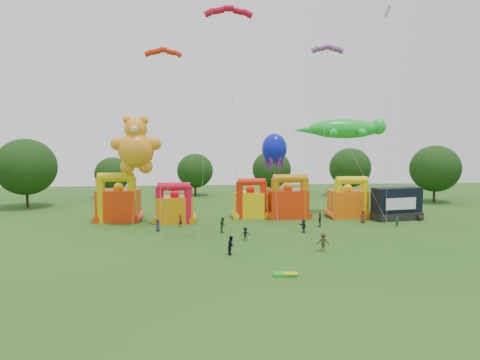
{
  "coord_description": "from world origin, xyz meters",
  "views": [
    {
      "loc": [
        -7.2,
        -34.32,
        11.35
      ],
      "look_at": [
        -2.31,
        18.0,
        6.75
      ],
      "focal_mm": 32.0,
      "sensor_mm": 36.0,
      "label": 1
    }
  ],
  "objects": [
    {
      "name": "bouncy_castle_1",
      "position": [
        -10.85,
        26.4,
        2.23
      ],
      "size": [
        5.33,
        4.39,
        5.85
      ],
      "color": "orange",
      "rests_on": "ground"
    },
    {
      "name": "bouncy_castle_4",
      "position": [
        15.18,
        28.27,
        2.42
      ],
      "size": [
        5.26,
        4.25,
        6.38
      ],
      "color": "#FF630D",
      "rests_on": "ground"
    },
    {
      "name": "diamond_kites",
      "position": [
        1.22,
        13.47,
        15.32
      ],
      "size": [
        25.16,
        14.85,
        37.64
      ],
      "color": "red",
      "rests_on": "ground"
    },
    {
      "name": "bouncy_castle_0",
      "position": [
        -19.05,
        28.39,
        2.69
      ],
      "size": [
        5.88,
        4.84,
        7.13
      ],
      "color": "red",
      "rests_on": "ground"
    },
    {
      "name": "spectator_5",
      "position": [
        5.76,
        17.98,
        0.86
      ],
      "size": [
        0.9,
        1.68,
        1.72
      ],
      "primitive_type": "imported",
      "rotation": [
        0.0,
        0.0,
        4.97
      ],
      "color": "#25243C",
      "rests_on": "ground"
    },
    {
      "name": "tree_ring",
      "position": [
        -1.18,
        0.61,
        6.26
      ],
      "size": [
        123.7,
        125.81,
        12.07
      ],
      "color": "#352314",
      "rests_on": "ground"
    },
    {
      "name": "stage_trailer",
      "position": [
        21.65,
        25.7,
        2.3
      ],
      "size": [
        7.66,
        4.08,
        4.79
      ],
      "color": "black",
      "rests_on": "ground"
    },
    {
      "name": "spectator_6",
      "position": [
        15.75,
        23.61,
        0.9
      ],
      "size": [
        1.02,
        0.85,
        1.79
      ],
      "primitive_type": "imported",
      "rotation": [
        0.0,
        0.0,
        5.91
      ],
      "color": "maroon",
      "rests_on": "ground"
    },
    {
      "name": "spectator_0",
      "position": [
        -12.67,
        20.47,
        0.79
      ],
      "size": [
        0.83,
        0.59,
        1.59
      ],
      "primitive_type": "imported",
      "rotation": [
        0.0,
        0.0,
        -0.11
      ],
      "color": "#2B2E48",
      "rests_on": "ground"
    },
    {
      "name": "spectator_4",
      "position": [
        8.85,
        21.43,
        0.98
      ],
      "size": [
        1.02,
        1.23,
        1.96
      ],
      "primitive_type": "imported",
      "rotation": [
        0.0,
        0.0,
        4.14
      ],
      "color": "#3D3818",
      "rests_on": "ground"
    },
    {
      "name": "teddy_bear_kite",
      "position": [
        -15.98,
        25.74,
        10.3
      ],
      "size": [
        6.92,
        6.72,
        15.15
      ],
      "color": "orange",
      "rests_on": "ground"
    },
    {
      "name": "spectator_9",
      "position": [
        5.56,
        8.64,
        0.99
      ],
      "size": [
        1.4,
        0.98,
        1.98
      ],
      "primitive_type": "imported",
      "rotation": [
        0.0,
        0.0,
        2.94
      ],
      "color": "#393517",
      "rests_on": "ground"
    },
    {
      "name": "parafoil_kites",
      "position": [
        5.26,
        16.88,
        12.36
      ],
      "size": [
        25.75,
        13.94,
        27.09
      ],
      "color": "red",
      "rests_on": "ground"
    },
    {
      "name": "gecko_kite",
      "position": [
        16.77,
        28.61,
        8.26
      ],
      "size": [
        15.11,
        12.68,
        15.25
      ],
      "color": "green",
      "rests_on": "ground"
    },
    {
      "name": "ground",
      "position": [
        0.0,
        0.0,
        0.0
      ],
      "size": [
        160.0,
        160.0,
        0.0
      ],
      "primitive_type": "plane",
      "color": "#215518",
      "rests_on": "ground"
    },
    {
      "name": "bouncy_castle_2",
      "position": [
        0.36,
        29.45,
        2.32
      ],
      "size": [
        5.34,
        4.65,
        6.06
      ],
      "color": "yellow",
      "rests_on": "ground"
    },
    {
      "name": "spectator_8",
      "position": [
        -4.11,
        8.17,
        0.96
      ],
      "size": [
        0.98,
        1.11,
        1.93
      ],
      "primitive_type": "imported",
      "rotation": [
        0.0,
        0.0,
        1.26
      ],
      "color": "black",
      "rests_on": "ground"
    },
    {
      "name": "spectator_2",
      "position": [
        -4.39,
        19.0,
        0.97
      ],
      "size": [
        0.75,
        0.95,
        1.94
      ],
      "primitive_type": "imported",
      "rotation": [
        0.0,
        0.0,
        1.58
      ],
      "color": "#1A431F",
      "rests_on": "ground"
    },
    {
      "name": "spectator_7",
      "position": [
        19.06,
        20.02,
        0.78
      ],
      "size": [
        0.66,
        0.54,
        1.56
      ],
      "primitive_type": "imported",
      "rotation": [
        0.0,
        0.0,
        0.33
      ],
      "color": "#1B4431",
      "rests_on": "ground"
    },
    {
      "name": "spectator_3",
      "position": [
        -2.02,
        14.41,
        0.77
      ],
      "size": [
        1.02,
        0.63,
        1.54
      ],
      "primitive_type": "imported",
      "rotation": [
        0.0,
        0.0,
        3.09
      ],
      "color": "black",
      "rests_on": "ground"
    },
    {
      "name": "octopus_kite",
      "position": [
        3.95,
        28.83,
        8.05
      ],
      "size": [
        3.81,
        8.55,
        12.84
      ],
      "color": "#0C18BB",
      "rests_on": "ground"
    },
    {
      "name": "spectator_1",
      "position": [
        -9.9,
        22.99,
        0.83
      ],
      "size": [
        0.7,
        0.72,
        1.66
      ],
      "primitive_type": "imported",
      "rotation": [
        0.0,
        0.0,
        0.85
      ],
      "color": "#541819",
      "rests_on": "ground"
    },
    {
      "name": "bouncy_castle_3",
      "position": [
        6.02,
        28.83,
        2.54
      ],
      "size": [
        5.64,
        4.54,
        6.72
      ],
      "color": "red",
      "rests_on": "ground"
    },
    {
      "name": "folded_kite_bundle",
      "position": [
        0.03,
        0.82,
        0.14
      ],
      "size": [
        2.07,
        1.21,
        0.31
      ],
      "color": "green",
      "rests_on": "ground"
    }
  ]
}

